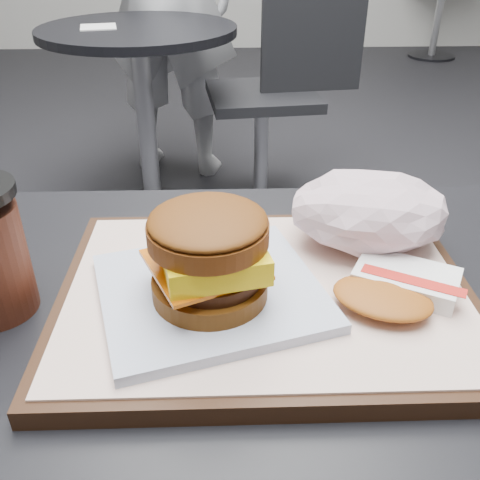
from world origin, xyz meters
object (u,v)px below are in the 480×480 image
breakfast_sandwich (210,264)px  hash_brown (396,287)px  customer_table (281,477)px  serving_tray (266,295)px  neighbor_table (143,83)px  neighbor_chair (279,83)px  crumpled_wrapper (370,211)px

breakfast_sandwich → hash_brown: size_ratio=1.71×
breakfast_sandwich → hash_brown: breakfast_sandwich is taller
customer_table → serving_tray: bearing=107.3°
customer_table → serving_tray: (-0.02, 0.05, 0.20)m
customer_table → neighbor_table: 1.69m
neighbor_table → breakfast_sandwich: bearing=-80.1°
serving_tray → neighbor_table: size_ratio=0.51×
customer_table → serving_tray: size_ratio=2.11×
customer_table → serving_tray: 0.20m
serving_tray → breakfast_sandwich: breakfast_sandwich is taller
breakfast_sandwich → neighbor_chair: breakfast_sandwich is taller
serving_tray → hash_brown: size_ratio=2.82×
serving_tray → hash_brown: (0.11, -0.02, 0.02)m
hash_brown → crumpled_wrapper: 0.10m
breakfast_sandwich → neighbor_table: 1.66m
serving_tray → crumpled_wrapper: (0.11, 0.08, 0.05)m
customer_table → neighbor_chair: size_ratio=0.91×
crumpled_wrapper → neighbor_table: crumpled_wrapper is taller
breakfast_sandwich → neighbor_chair: (0.24, 1.76, -0.32)m
customer_table → neighbor_chair: bearing=84.5°
hash_brown → neighbor_table: bearing=105.5°
neighbor_table → customer_table: bearing=-78.0°
breakfast_sandwich → crumpled_wrapper: (0.16, 0.10, -0.00)m
serving_tray → crumpled_wrapper: size_ratio=2.38×
neighbor_table → serving_tray: bearing=-78.2°
customer_table → serving_tray: serving_tray is taller
breakfast_sandwich → hash_brown: (0.16, 0.00, -0.03)m
customer_table → neighbor_chair: neighbor_chair is taller
customer_table → hash_brown: bearing=19.6°
crumpled_wrapper → neighbor_table: (-0.44, 1.52, -0.27)m
customer_table → hash_brown: 0.24m
crumpled_wrapper → serving_tray: bearing=-145.2°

